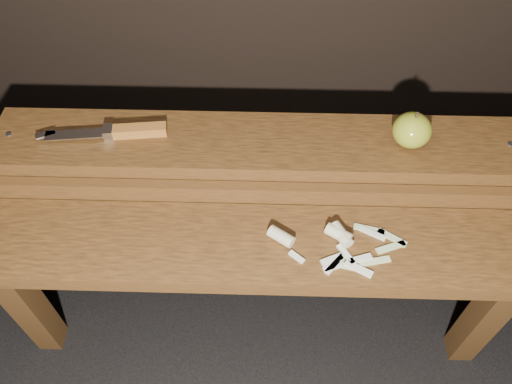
{
  "coord_description": "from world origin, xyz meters",
  "views": [
    {
      "loc": [
        0.02,
        -0.62,
        1.29
      ],
      "look_at": [
        0.0,
        0.06,
        0.45
      ],
      "focal_mm": 35.0,
      "sensor_mm": 36.0,
      "label": 1
    }
  ],
  "objects_px": {
    "knife": "(123,132)",
    "apple": "(412,130)",
    "bench_front_tier": "(254,263)",
    "bench_rear_tier": "(257,167)"
  },
  "relations": [
    {
      "from": "knife",
      "to": "apple",
      "type": "bearing_deg",
      "value": -0.46
    },
    {
      "from": "bench_front_tier",
      "to": "apple",
      "type": "height_order",
      "value": "apple"
    },
    {
      "from": "bench_front_tier",
      "to": "bench_rear_tier",
      "type": "xyz_separation_m",
      "value": [
        0.0,
        0.23,
        0.06
      ]
    },
    {
      "from": "bench_rear_tier",
      "to": "apple",
      "type": "relative_size",
      "value": 13.65
    },
    {
      "from": "bench_front_tier",
      "to": "knife",
      "type": "distance_m",
      "value": 0.41
    },
    {
      "from": "bench_front_tier",
      "to": "knife",
      "type": "xyz_separation_m",
      "value": [
        -0.3,
        0.24,
        0.16
      ]
    },
    {
      "from": "apple",
      "to": "knife",
      "type": "height_order",
      "value": "apple"
    },
    {
      "from": "apple",
      "to": "knife",
      "type": "xyz_separation_m",
      "value": [
        -0.63,
        0.01,
        -0.03
      ]
    },
    {
      "from": "bench_front_tier",
      "to": "apple",
      "type": "relative_size",
      "value": 13.65
    },
    {
      "from": "bench_front_tier",
      "to": "apple",
      "type": "bearing_deg",
      "value": 34.67
    }
  ]
}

